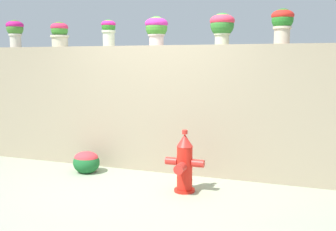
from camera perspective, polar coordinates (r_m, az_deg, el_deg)
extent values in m
plane|color=#94A284|center=(5.05, -4.96, -10.50)|extent=(24.00, 24.00, 0.00)
cube|color=tan|center=(5.70, -1.14, 1.02)|extent=(5.79, 0.37, 1.81)
cylinder|color=beige|center=(6.96, -21.37, 10.13)|extent=(0.18, 0.18, 0.22)
cylinder|color=beige|center=(6.97, -21.41, 10.91)|extent=(0.21, 0.21, 0.03)
sphere|color=#41792D|center=(6.98, -21.45, 11.77)|extent=(0.27, 0.27, 0.27)
ellipsoid|color=#BD1870|center=(6.98, -21.47, 12.15)|extent=(0.28, 0.28, 0.15)
cylinder|color=beige|center=(6.49, -15.51, 10.41)|extent=(0.25, 0.25, 0.18)
cylinder|color=beige|center=(6.49, -15.53, 11.09)|extent=(0.29, 0.29, 0.03)
sphere|color=#398029|center=(6.50, -15.57, 11.93)|extent=(0.26, 0.26, 0.26)
ellipsoid|color=#D82B50|center=(6.50, -15.58, 12.32)|extent=(0.27, 0.27, 0.14)
cylinder|color=beige|center=(6.03, -8.64, 11.06)|extent=(0.18, 0.18, 0.24)
cylinder|color=beige|center=(6.04, -8.67, 12.04)|extent=(0.21, 0.21, 0.03)
sphere|color=#2A6F20|center=(6.05, -8.68, 12.72)|extent=(0.20, 0.20, 0.20)
ellipsoid|color=#C51C6D|center=(6.05, -8.69, 13.06)|extent=(0.21, 0.21, 0.11)
cylinder|color=beige|center=(5.70, -1.69, 10.99)|extent=(0.21, 0.21, 0.17)
cylinder|color=beige|center=(5.70, -1.69, 11.69)|extent=(0.24, 0.24, 0.03)
sphere|color=#3F832B|center=(5.71, -1.70, 12.72)|extent=(0.31, 0.31, 0.31)
ellipsoid|color=#BA2687|center=(5.71, -1.70, 13.26)|extent=(0.33, 0.33, 0.17)
cylinder|color=beige|center=(5.44, 7.88, 11.02)|extent=(0.19, 0.19, 0.16)
cylinder|color=beige|center=(5.44, 7.89, 11.72)|extent=(0.22, 0.22, 0.03)
sphere|color=#2E712A|center=(5.45, 7.92, 12.96)|extent=(0.32, 0.32, 0.32)
ellipsoid|color=#D62D44|center=(5.46, 7.93, 13.54)|extent=(0.34, 0.34, 0.18)
cylinder|color=beige|center=(5.28, 16.30, 11.18)|extent=(0.20, 0.20, 0.22)
cylinder|color=beige|center=(5.29, 16.34, 12.20)|extent=(0.23, 0.23, 0.03)
sphere|color=#287426|center=(5.30, 16.38, 13.32)|extent=(0.27, 0.27, 0.27)
ellipsoid|color=red|center=(5.30, 16.40, 13.83)|extent=(0.29, 0.29, 0.15)
cylinder|color=red|center=(4.91, 2.42, -10.83)|extent=(0.26, 0.26, 0.03)
cylinder|color=red|center=(4.83, 2.44, -7.81)|extent=(0.19, 0.19, 0.57)
cone|color=red|center=(4.74, 2.47, -3.63)|extent=(0.20, 0.20, 0.15)
cylinder|color=red|center=(4.72, 2.47, -2.42)|extent=(0.07, 0.07, 0.05)
cylinder|color=red|center=(4.86, 0.53, -6.66)|extent=(0.15, 0.09, 0.09)
cylinder|color=red|center=(4.76, 4.41, -6.99)|extent=(0.15, 0.09, 0.09)
cylinder|color=red|center=(4.65, 1.80, -7.71)|extent=(0.12, 0.16, 0.12)
ellipsoid|color=#1C612D|center=(5.78, -11.83, -6.75)|extent=(0.39, 0.35, 0.32)
ellipsoid|color=#D6363E|center=(5.76, -11.85, -6.05)|extent=(0.35, 0.31, 0.18)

